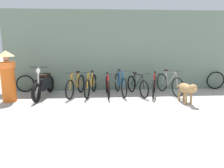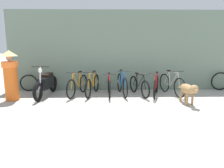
{
  "view_description": "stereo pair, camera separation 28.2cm",
  "coord_description": "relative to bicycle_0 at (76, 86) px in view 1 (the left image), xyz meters",
  "views": [
    {
      "loc": [
        -0.91,
        -4.85,
        1.89
      ],
      "look_at": [
        -0.47,
        1.46,
        0.65
      ],
      "focal_mm": 35.0,
      "sensor_mm": 36.0,
      "label": 1
    },
    {
      "loc": [
        -0.63,
        -4.86,
        1.89
      ],
      "look_at": [
        -0.47,
        1.46,
        0.65
      ],
      "focal_mm": 35.0,
      "sensor_mm": 36.0,
      "label": 2
    }
  ],
  "objects": [
    {
      "name": "ground_plane",
      "position": [
        1.65,
        -2.71,
        -0.36
      ],
      "size": [
        60.0,
        60.0,
        0.0
      ],
      "primitive_type": "plane",
      "color": "#ADA89E"
    },
    {
      "name": "person_in_robes",
      "position": [
        -2.05,
        -0.58,
        0.5
      ],
      "size": [
        0.55,
        0.55,
        1.62
      ],
      "rotation": [
        0.0,
        0.0,
        3.1
      ],
      "color": "orange",
      "rests_on": "ground"
    },
    {
      "name": "shop_wall_back",
      "position": [
        1.65,
        0.96,
        1.17
      ],
      "size": [
        8.78,
        0.2,
        3.05
      ],
      "color": "slate",
      "rests_on": "ground"
    },
    {
      "name": "bicycle_3",
      "position": [
        1.58,
        0.08,
        0.02
      ],
      "size": [
        0.46,
        1.66,
        0.91
      ],
      "rotation": [
        0.0,
        0.0,
        -1.43
      ],
      "color": "black",
      "rests_on": "ground"
    },
    {
      "name": "bicycle_5",
      "position": [
        2.75,
        -0.15,
        -0.0
      ],
      "size": [
        0.6,
        1.62,
        0.85
      ],
      "rotation": [
        0.0,
        0.0,
        -1.87
      ],
      "color": "black",
      "rests_on": "ground"
    },
    {
      "name": "bicycle_4",
      "position": [
        2.17,
        -0.03,
        -0.02
      ],
      "size": [
        0.58,
        1.55,
        0.81
      ],
      "rotation": [
        0.0,
        0.0,
        -1.28
      ],
      "color": "black",
      "rests_on": "ground"
    },
    {
      "name": "motorcycle",
      "position": [
        -1.08,
        -0.1,
        0.08
      ],
      "size": [
        0.58,
        2.02,
        1.09
      ],
      "rotation": [
        0.0,
        0.0,
        -1.68
      ],
      "color": "black",
      "rests_on": "ground"
    },
    {
      "name": "spare_tire_right",
      "position": [
        5.47,
        0.71,
        0.0
      ],
      "size": [
        0.72,
        0.1,
        0.71
      ],
      "rotation": [
        0.0,
        0.0,
        -0.07
      ],
      "color": "black",
      "rests_on": "ground"
    },
    {
      "name": "bicycle_6",
      "position": [
        3.36,
        0.04,
        0.02
      ],
      "size": [
        0.56,
        1.63,
        0.89
      ],
      "rotation": [
        0.0,
        0.0,
        -1.3
      ],
      "color": "black",
      "rests_on": "ground"
    },
    {
      "name": "bicycle_2",
      "position": [
        1.11,
        -0.07,
        -0.02
      ],
      "size": [
        0.46,
        1.58,
        0.82
      ],
      "rotation": [
        0.0,
        0.0,
        -1.55
      ],
      "color": "black",
      "rests_on": "ground"
    },
    {
      "name": "bicycle_0",
      "position": [
        0.0,
        0.0,
        0.0
      ],
      "size": [
        0.6,
        1.64,
        0.87
      ],
      "rotation": [
        0.0,
        0.0,
        -1.87
      ],
      "color": "black",
      "rests_on": "ground"
    },
    {
      "name": "stray_dog",
      "position": [
        3.49,
        -1.2,
        0.1
      ],
      "size": [
        0.37,
        1.26,
        0.67
      ],
      "rotation": [
        0.0,
        0.0,
        4.81
      ],
      "color": "#997247",
      "rests_on": "ground"
    },
    {
      "name": "bicycle_1",
      "position": [
        0.52,
        0.07,
        -0.0
      ],
      "size": [
        0.51,
        1.71,
        0.87
      ],
      "rotation": [
        0.0,
        0.0,
        -1.78
      ],
      "color": "black",
      "rests_on": "ground"
    },
    {
      "name": "spare_tire_left",
      "position": [
        -1.96,
        0.72,
        -0.03
      ],
      "size": [
        0.63,
        0.25,
        0.64
      ],
      "rotation": [
        0.0,
        0.0,
        0.32
      ],
      "color": "black",
      "rests_on": "ground"
    }
  ]
}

